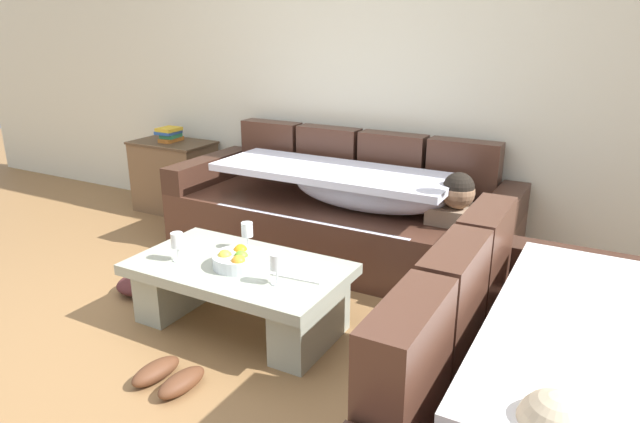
% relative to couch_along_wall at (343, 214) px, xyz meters
% --- Properties ---
extents(ground_plane, '(14.00, 14.00, 0.00)m').
position_rel_couch_along_wall_xyz_m(ground_plane, '(-0.22, -1.63, -0.33)').
color(ground_plane, olive).
extents(back_wall, '(9.00, 0.10, 2.70)m').
position_rel_couch_along_wall_xyz_m(back_wall, '(-0.22, 0.52, 1.02)').
color(back_wall, silver).
rests_on(back_wall, ground_plane).
extents(couch_along_wall, '(2.49, 0.92, 0.88)m').
position_rel_couch_along_wall_xyz_m(couch_along_wall, '(0.00, 0.00, 0.00)').
color(couch_along_wall, '#4B2C21').
rests_on(couch_along_wall, ground_plane).
extents(couch_near_window, '(0.92, 1.85, 0.88)m').
position_rel_couch_along_wall_xyz_m(couch_near_window, '(1.59, -1.57, 0.01)').
color(couch_near_window, '#4B2C21').
rests_on(couch_near_window, ground_plane).
extents(coffee_table, '(1.20, 0.68, 0.38)m').
position_rel_couch_along_wall_xyz_m(coffee_table, '(-0.06, -1.18, -0.09)').
color(coffee_table, '#9EA593').
rests_on(coffee_table, ground_plane).
extents(fruit_bowl, '(0.28, 0.28, 0.10)m').
position_rel_couch_along_wall_xyz_m(fruit_bowl, '(-0.05, -1.20, 0.09)').
color(fruit_bowl, silver).
rests_on(fruit_bowl, coffee_table).
extents(wine_glass_near_left, '(0.07, 0.07, 0.17)m').
position_rel_couch_along_wall_xyz_m(wine_glass_near_left, '(-0.39, -1.30, 0.17)').
color(wine_glass_near_left, silver).
rests_on(wine_glass_near_left, coffee_table).
extents(wine_glass_near_right, '(0.07, 0.07, 0.17)m').
position_rel_couch_along_wall_xyz_m(wine_glass_near_right, '(0.26, -1.28, 0.17)').
color(wine_glass_near_right, silver).
rests_on(wine_glass_near_right, coffee_table).
extents(wine_glass_far_back, '(0.07, 0.07, 0.17)m').
position_rel_couch_along_wall_xyz_m(wine_glass_far_back, '(-0.15, -0.97, 0.17)').
color(wine_glass_far_back, silver).
rests_on(wine_glass_far_back, coffee_table).
extents(open_magazine, '(0.30, 0.23, 0.01)m').
position_rel_couch_along_wall_xyz_m(open_magazine, '(0.31, -1.09, 0.06)').
color(open_magazine, white).
rests_on(open_magazine, coffee_table).
extents(side_cabinet, '(0.72, 0.44, 0.64)m').
position_rel_couch_along_wall_xyz_m(side_cabinet, '(-1.82, 0.22, -0.01)').
color(side_cabinet, brown).
rests_on(side_cabinet, ground_plane).
extents(book_stack_on_cabinet, '(0.18, 0.23, 0.13)m').
position_rel_couch_along_wall_xyz_m(book_stack_on_cabinet, '(-1.84, 0.22, 0.38)').
color(book_stack_on_cabinet, '#B76623').
rests_on(book_stack_on_cabinet, side_cabinet).
extents(pair_of_shoes, '(0.32, 0.29, 0.09)m').
position_rel_couch_along_wall_xyz_m(pair_of_shoes, '(-0.03, -1.80, -0.28)').
color(pair_of_shoes, '#59331E').
rests_on(pair_of_shoes, ground_plane).
extents(crumpled_garment, '(0.50, 0.51, 0.12)m').
position_rel_couch_along_wall_xyz_m(crumpled_garment, '(-0.84, -1.12, -0.27)').
color(crumpled_garment, '#4C2323').
rests_on(crumpled_garment, ground_plane).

